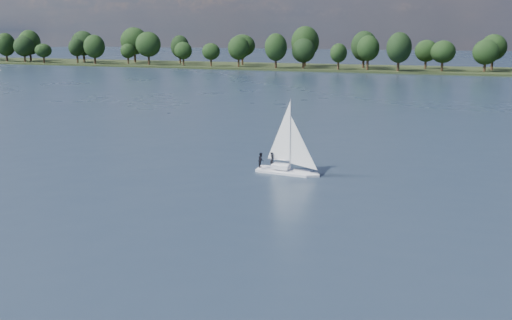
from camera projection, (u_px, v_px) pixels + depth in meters
The scene contains 5 objects.
ground at pixel (421, 108), 112.81m from camera, with size 700.00×700.00×0.00m, color #233342.
far_shore at pixel (443, 71), 215.52m from camera, with size 660.00×40.00×1.50m, color black.
sailboat at pixel (284, 152), 61.10m from camera, with size 6.60×2.45×8.49m.
pontoon at pixel (11, 64), 261.67m from camera, with size 4.00×2.00×0.50m, color #55575A.
treeline at pixel (439, 50), 210.64m from camera, with size 562.49×73.77×18.14m.
Camera 1 is at (7.25, -16.73, 15.10)m, focal length 40.00 mm.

